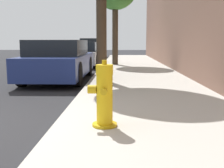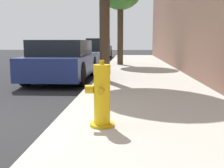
# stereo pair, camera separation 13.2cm
# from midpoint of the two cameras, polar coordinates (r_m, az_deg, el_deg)

# --- Properties ---
(sidewalk_slab) EXTENTS (2.99, 40.00, 0.15)m
(sidewalk_slab) POSITION_cam_midpoint_polar(r_m,az_deg,el_deg) (3.78, 11.33, -9.60)
(sidewalk_slab) COLOR #B7B2A8
(sidewalk_slab) RESTS_ON ground_plane
(fire_hydrant) EXTENTS (0.38, 0.39, 0.86)m
(fire_hydrant) POSITION_cam_midpoint_polar(r_m,az_deg,el_deg) (3.63, -1.09, -2.53)
(fire_hydrant) COLOR #C39C11
(fire_hydrant) RESTS_ON sidewalk_slab
(parked_car_near) EXTENTS (1.76, 4.30, 1.29)m
(parked_car_near) POSITION_cam_midpoint_polar(r_m,az_deg,el_deg) (9.22, -9.48, 4.72)
(parked_car_near) COLOR navy
(parked_car_near) RESTS_ON ground_plane
(parked_car_mid) EXTENTS (1.85, 4.46, 1.23)m
(parked_car_mid) POSITION_cam_midpoint_polar(r_m,az_deg,el_deg) (14.81, -4.89, 6.08)
(parked_car_mid) COLOR #B7B7BC
(parked_car_mid) RESTS_ON ground_plane
(parked_car_far) EXTENTS (1.78, 3.93, 1.49)m
(parked_car_far) POSITION_cam_midpoint_polar(r_m,az_deg,el_deg) (21.33, -2.51, 7.16)
(parked_car_far) COLOR black
(parked_car_far) RESTS_ON ground_plane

